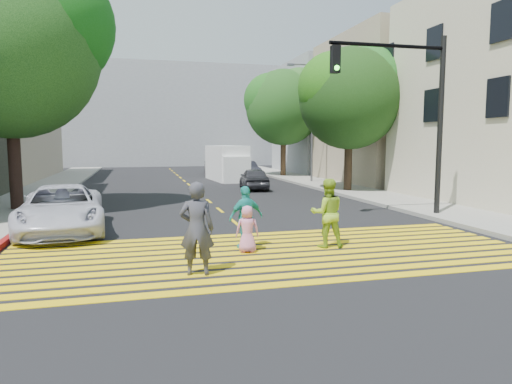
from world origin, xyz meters
name	(u,v)px	position (x,y,z in m)	size (l,w,h in m)	color
ground	(289,267)	(0.00, 0.00, 0.00)	(120.00, 120.00, 0.00)	black
sidewalk_left	(55,185)	(-8.50, 22.00, 0.07)	(3.00, 40.00, 0.15)	gray
sidewalk_right	(344,189)	(8.50, 15.00, 0.07)	(3.00, 60.00, 0.15)	gray
curb_red	(21,229)	(-6.90, 6.00, 0.08)	(0.20, 8.00, 0.16)	maroon
crosswalk	(273,254)	(0.00, 1.28, 0.01)	(13.40, 5.30, 0.01)	yellow
lane_line	(186,182)	(0.00, 22.50, 0.01)	(0.12, 34.40, 0.01)	yellow
building_right_tan	(406,111)	(15.00, 19.00, 5.00)	(10.00, 10.00, 10.00)	tan
building_right_grey	(339,119)	(15.00, 30.00, 5.00)	(10.00, 10.00, 10.00)	gray
backdrop_block	(164,116)	(0.00, 48.00, 6.00)	(30.00, 8.00, 12.00)	gray
tree_left	(11,39)	(-7.95, 10.61, 6.84)	(8.48, 7.99, 10.15)	black
tree_right_near	(351,93)	(8.24, 13.86, 5.51)	(6.68, 6.26, 8.14)	black
tree_right_far	(285,103)	(8.22, 25.53, 5.89)	(7.89, 7.60, 8.73)	#442116
pedestrian_man	(197,229)	(-2.10, -0.10, 1.01)	(0.73, 0.48, 2.01)	#3C3B42
pedestrian_woman	(327,213)	(1.62, 1.62, 0.93)	(0.90, 0.70, 1.86)	#93BE29
pedestrian_child	(247,229)	(-0.60, 1.58, 0.61)	(0.60, 0.39, 1.22)	pink
pedestrian_extra	(246,217)	(-0.52, 2.03, 0.84)	(0.98, 0.41, 1.68)	teal
white_sedan	(62,209)	(-5.62, 5.64, 0.74)	(2.45, 5.31, 1.48)	silver
dark_car_near	(254,179)	(3.46, 16.77, 0.65)	(1.55, 3.84, 1.31)	#2A2A2F
silver_car	(216,165)	(3.62, 31.54, 0.73)	(2.05, 5.04, 1.46)	gray
dark_car_parked	(247,169)	(5.20, 25.96, 0.65)	(1.38, 3.96, 1.30)	black
white_van	(228,164)	(3.14, 23.36, 1.21)	(2.43, 5.55, 2.55)	white
traffic_signal	(411,101)	(6.45, 5.28, 4.32)	(4.56, 0.40, 6.68)	black
street_lamp	(310,115)	(8.10, 19.66, 4.68)	(1.85, 0.32, 8.15)	slate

